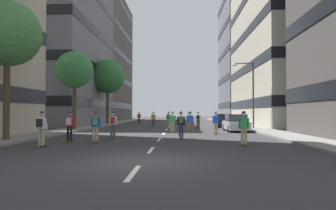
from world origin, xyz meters
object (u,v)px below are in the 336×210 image
Objects in this scene: skater_0 at (190,121)px; skater_8 at (153,118)px; street_tree_far at (108,76)px; skater_4 at (70,124)px; skater_3 at (173,121)px; skater_6 at (41,126)px; skater_13 at (95,125)px; skater_1 at (189,120)px; skater_2 at (181,123)px; parked_car_mid at (223,121)px; parked_car_near at (236,123)px; street_tree_mid at (7,34)px; street_tree_near at (75,70)px; skater_12 at (244,126)px; skater_7 at (139,117)px; skater_10 at (216,122)px; skater_9 at (169,118)px; skater_5 at (113,123)px; streetlamp_right at (249,88)px.

skater_8 is at bearing 111.11° from skater_0.
street_tree_far reaches higher than skater_4.
skater_6 is at bearing -121.21° from skater_3.
skater_3 is at bearing 62.73° from skater_13.
skater_1 is 1.00× the size of skater_13.
parked_car_mid is at bearing 71.54° from skater_2.
skater_8 is at bearing 134.71° from parked_car_near.
street_tree_mid is 13.35m from skater_3.
parked_car_near is 0.60× the size of street_tree_near.
skater_2 reaches higher than parked_car_near.
skater_2 is at bearing 14.79° from street_tree_mid.
parked_car_mid is 2.47× the size of skater_1.
skater_2 and skater_4 have the same top height.
skater_4 is (-7.16, -7.75, 0.03)m from skater_0.
skater_12 is (-1.68, -11.18, 0.29)m from parked_car_near.
street_tree_far is 23.83m from skater_2.
street_tree_near is at bearing 173.48° from skater_1.
skater_6 is 1.00× the size of skater_7.
skater_3 and skater_7 have the same top height.
street_tree_far is 5.02× the size of skater_10.
skater_6 is at bearing -133.15° from skater_13.
skater_3 is at bearing -73.81° from skater_7.
skater_4 is 1.00× the size of skater_9.
skater_5 reaches higher than parked_car_mid.
skater_10 and skater_12 have the same top height.
street_tree_far is at bearing 105.09° from skater_5.
street_tree_near is 4.15× the size of skater_9.
skater_12 is at bearing -98.55° from parked_car_near.
skater_2 is at bearing -78.10° from skater_8.
skater_6 is at bearing -91.29° from skater_7.
street_tree_mid is 14.44m from skater_12.
skater_3 is at bearing -147.97° from streetlamp_right.
street_tree_mid is 21.11m from streetlamp_right.
skater_2 is 1.00× the size of skater_6.
parked_car_near is 2.47× the size of skater_13.
street_tree_far is at bearing 121.04° from skater_3.
skater_4 is at bearing -104.86° from skater_9.
skater_13 is at bearing 46.85° from skater_6.
streetlamp_right is 10.66m from skater_9.
skater_12 and skater_13 have the same top height.
skater_10 is 7.66m from skater_12.
streetlamp_right reaches higher than skater_8.
skater_9 is (4.76, -8.35, 0.03)m from skater_7.
street_tree_far is (0.00, 23.49, 0.38)m from street_tree_mid.
skater_7 is at bearing 76.27° from street_tree_near.
skater_9 is at bearing 103.98° from skater_1.
parked_car_near is 2.47× the size of skater_3.
parked_car_mid is 17.30m from street_tree_far.
skater_3 is 19.82m from skater_7.
skater_7 is 1.00× the size of skater_8.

